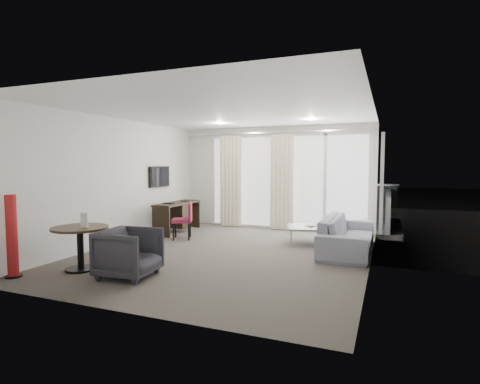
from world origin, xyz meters
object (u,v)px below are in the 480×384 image
at_px(tub_armchair, 129,253).
at_px(coffee_table, 306,235).
at_px(desk_chair, 182,221).
at_px(sofa, 347,234).
at_px(round_table, 81,248).
at_px(desk, 178,217).
at_px(rattan_chair_a, 329,212).
at_px(red_lamp, 12,236).
at_px(rattan_chair_b, 346,209).

distance_m(tub_armchair, coffee_table, 3.83).
distance_m(desk_chair, sofa, 3.53).
bearing_deg(desk_chair, round_table, -118.86).
xyz_separation_m(round_table, tub_armchair, (0.94, -0.02, 0.02)).
xyz_separation_m(round_table, coffee_table, (2.88, 3.28, -0.16)).
distance_m(round_table, coffee_table, 4.36).
xyz_separation_m(desk, rattan_chair_a, (3.34, 2.23, 0.01)).
height_order(desk, rattan_chair_a, rattan_chair_a).
xyz_separation_m(red_lamp, sofa, (4.39, 3.53, -0.28)).
xyz_separation_m(desk_chair, coffee_table, (2.65, 0.57, -0.23)).
bearing_deg(tub_armchair, coffee_table, -35.64).
distance_m(desk, tub_armchair, 3.70).
relative_size(desk, round_table, 1.80).
height_order(sofa, rattan_chair_b, rattan_chair_b).
height_order(round_table, coffee_table, round_table).
xyz_separation_m(desk, rattan_chair_b, (3.70, 2.87, 0.05)).
distance_m(round_table, rattan_chair_a, 6.42).
bearing_deg(rattan_chair_b, red_lamp, -120.52).
relative_size(desk_chair, sofa, 0.36).
xyz_separation_m(desk_chair, rattan_chair_a, (2.77, 2.98, -0.03)).
xyz_separation_m(desk_chair, tub_armchair, (0.72, -2.72, -0.05)).
distance_m(desk, sofa, 4.13).
bearing_deg(desk, tub_armchair, -69.73).
distance_m(desk, red_lamp, 4.12).
bearing_deg(sofa, tub_armchair, 135.88).
distance_m(desk_chair, rattan_chair_a, 4.07).
xyz_separation_m(rattan_chair_a, rattan_chair_b, (0.37, 0.64, 0.03)).
bearing_deg(sofa, round_table, 127.44).
distance_m(rattan_chair_a, rattan_chair_b, 0.74).
bearing_deg(coffee_table, tub_armchair, -120.38).
bearing_deg(tub_armchair, desk, 15.01).
bearing_deg(rattan_chair_a, desk_chair, -128.26).
xyz_separation_m(sofa, rattan_chair_b, (-0.38, 3.45, 0.08)).
height_order(round_table, rattan_chair_a, rattan_chair_a).
distance_m(red_lamp, sofa, 5.63).
bearing_deg(sofa, coffee_table, 64.96).
distance_m(desk, rattan_chair_b, 4.68).
bearing_deg(rattan_chair_b, desk, -142.91).
xyz_separation_m(desk, red_lamp, (-0.30, -4.11, 0.25)).
bearing_deg(desk_chair, tub_armchair, -99.30).
distance_m(desk_chair, tub_armchair, 2.82).
relative_size(red_lamp, sofa, 0.54).
relative_size(tub_armchair, sofa, 0.35).
bearing_deg(desk_chair, rattan_chair_a, 22.97).
bearing_deg(tub_armchair, desk_chair, 9.51).
distance_m(sofa, rattan_chair_a, 2.91).
height_order(desk_chair, sofa, desk_chair).
bearing_deg(coffee_table, desk, 176.90).
xyz_separation_m(coffee_table, rattan_chair_b, (0.49, 3.04, 0.23)).
bearing_deg(sofa, red_lamp, 128.78).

